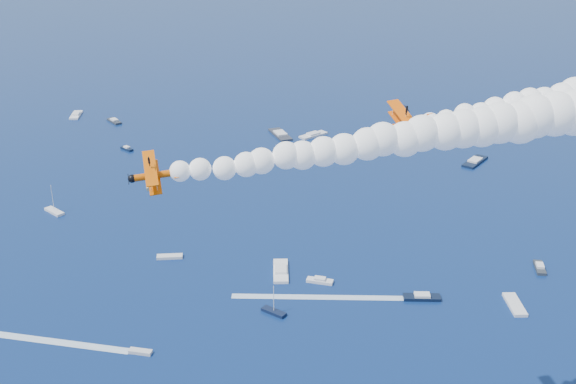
# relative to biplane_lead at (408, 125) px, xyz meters

# --- Properties ---
(biplane_lead) EXTENTS (10.96, 11.89, 7.64)m
(biplane_lead) POSITION_rel_biplane_lead_xyz_m (0.00, 0.00, 0.00)
(biplane_lead) COLOR #F15705
(biplane_trail) EXTENTS (8.95, 9.99, 6.44)m
(biplane_trail) POSITION_rel_biplane_lead_xyz_m (-28.93, -17.99, -2.55)
(biplane_trail) COLOR #D55404
(smoke_trail_trail) EXTENTS (68.73, 53.73, 11.81)m
(smoke_trail_trail) POSITION_rel_biplane_lead_xyz_m (1.06, -4.47, -0.02)
(smoke_trail_trail) COLOR white
(spectator_boats) EXTENTS (241.65, 175.32, 0.70)m
(spectator_boats) POSITION_rel_biplane_lead_xyz_m (-17.53, 78.61, -55.36)
(spectator_boats) COLOR silver
(spectator_boats) RESTS_ON ground
(boat_wakes) EXTENTS (219.89, 46.41, 0.04)m
(boat_wakes) POSITION_rel_biplane_lead_xyz_m (7.44, 37.18, -55.68)
(boat_wakes) COLOR white
(boat_wakes) RESTS_ON ground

